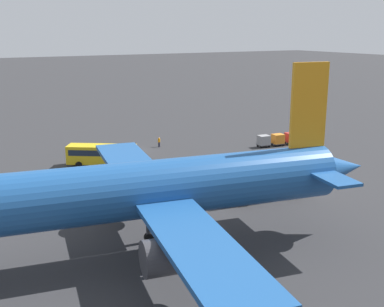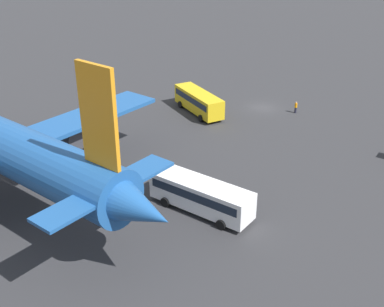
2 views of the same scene
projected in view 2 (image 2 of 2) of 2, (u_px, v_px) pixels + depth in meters
ground_plane at (263, 108)px, 73.01m from camera, size 600.00×600.00×0.00m
shuttle_bus_near at (199, 101)px, 70.28m from camera, size 9.96×7.84×3.16m
shuttle_bus_far at (201, 194)px, 46.63m from camera, size 10.99×4.35×3.16m
worker_person at (296, 107)px, 70.69m from camera, size 0.38×0.38×1.74m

